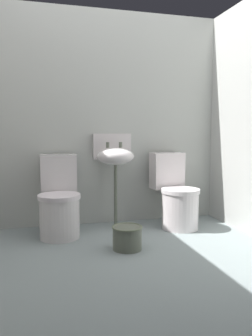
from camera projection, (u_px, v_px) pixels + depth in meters
name	position (u px, v px, depth m)	size (l,w,h in m)	color
ground_plane	(135.00, 264.00, 2.65)	(2.94, 2.71, 0.08)	gray
wall_back	(105.00, 119.00, 3.68)	(2.94, 0.10, 2.30)	#B6B9B2
toilet_left	(59.00, 203.00, 3.25)	(0.42, 0.61, 0.78)	white
toilet_right	(176.00, 197.00, 3.56)	(0.44, 0.63, 0.78)	white
sink	(115.00, 156.00, 3.54)	(0.42, 0.35, 0.99)	#606656
bucket	(127.00, 237.00, 2.88)	(0.27, 0.27, 0.20)	#606656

